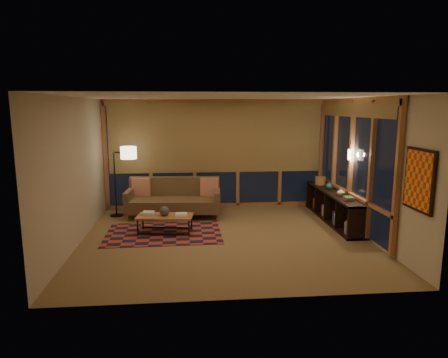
{
  "coord_description": "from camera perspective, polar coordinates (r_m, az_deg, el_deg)",
  "views": [
    {
      "loc": [
        -0.71,
        -7.39,
        2.52
      ],
      "look_at": [
        0.03,
        0.68,
        1.05
      ],
      "focal_mm": 32.0,
      "sensor_mm": 36.0,
      "label": 1
    }
  ],
  "objects": [
    {
      "name": "shelf_book_stack",
      "position": [
        8.39,
        17.34,
        -2.72
      ],
      "size": [
        0.16,
        0.22,
        0.06
      ],
      "primitive_type": null,
      "rotation": [
        0.0,
        0.0,
        0.05
      ],
      "color": "white",
      "rests_on": "bookshelf"
    },
    {
      "name": "pillow_left",
      "position": [
        9.6,
        -11.72,
        -1.17
      ],
      "size": [
        0.45,
        0.22,
        0.43
      ],
      "primitive_type": null,
      "rotation": [
        0.0,
        0.0,
        -0.17
      ],
      "color": "#C1350C",
      "rests_on": "sofa"
    },
    {
      "name": "wall_sconce",
      "position": [
        8.57,
        17.68,
        3.29
      ],
      "size": [
        0.12,
        0.18,
        0.22
      ],
      "primitive_type": null,
      "color": "#FCE7B3",
      "rests_on": "walls"
    },
    {
      "name": "ceiling",
      "position": [
        7.42,
        0.24,
        11.66
      ],
      "size": [
        5.5,
        5.0,
        0.01
      ],
      "primitive_type": "cube",
      "color": "white",
      "rests_on": "walls"
    },
    {
      "name": "wall_art",
      "position": [
        6.6,
        26.07,
        -0.12
      ],
      "size": [
        0.06,
        0.74,
        0.94
      ],
      "primitive_type": null,
      "color": "red",
      "rests_on": "walls"
    },
    {
      "name": "walls",
      "position": [
        7.51,
        0.23,
        1.32
      ],
      "size": [
        5.51,
        5.01,
        2.7
      ],
      "color": "beige",
      "rests_on": "floor"
    },
    {
      "name": "window_wall_back",
      "position": [
        9.91,
        -1.11,
        3.5
      ],
      "size": [
        5.3,
        0.16,
        2.6
      ],
      "primitive_type": null,
      "color": "#AD6943",
      "rests_on": "walls"
    },
    {
      "name": "book_stack_b",
      "position": [
        8.06,
        -6.13,
        -5.07
      ],
      "size": [
        0.25,
        0.2,
        0.05
      ],
      "primitive_type": null,
      "rotation": [
        0.0,
        0.0,
        0.03
      ],
      "color": "white",
      "rests_on": "coffee_table"
    },
    {
      "name": "book_stack_a",
      "position": [
        8.22,
        -10.76,
        -4.83
      ],
      "size": [
        0.26,
        0.22,
        0.07
      ],
      "primitive_type": null,
      "rotation": [
        0.0,
        0.0,
        -0.15
      ],
      "color": "white",
      "rests_on": "coffee_table"
    },
    {
      "name": "bookshelf",
      "position": [
        9.21,
        15.27,
        -3.81
      ],
      "size": [
        0.4,
        2.68,
        0.67
      ],
      "primitive_type": null,
      "color": "black",
      "rests_on": "floor"
    },
    {
      "name": "ceramic_pot",
      "position": [
        8.09,
        -8.5,
        -4.54
      ],
      "size": [
        0.23,
        0.23,
        0.2
      ],
      "primitive_type": "sphere",
      "rotation": [
        0.0,
        0.0,
        0.2
      ],
      "color": "black",
      "rests_on": "coffee_table"
    },
    {
      "name": "teal_bowl",
      "position": [
        9.39,
        14.78,
        -0.99
      ],
      "size": [
        0.18,
        0.18,
        0.14
      ],
      "primitive_type": "sphere",
      "rotation": [
        0.0,
        0.0,
        -0.3
      ],
      "color": "#1B7A74",
      "rests_on": "bookshelf"
    },
    {
      "name": "floor_lamp",
      "position": [
        9.56,
        -15.31,
        -0.31
      ],
      "size": [
        0.64,
        0.53,
        1.65
      ],
      "primitive_type": null,
      "rotation": [
        0.0,
        0.0,
        -0.36
      ],
      "color": "black",
      "rests_on": "floor"
    },
    {
      "name": "coffee_table",
      "position": [
        8.19,
        -8.4,
        -6.41
      ],
      "size": [
        1.17,
        0.65,
        0.37
      ],
      "primitive_type": null,
      "rotation": [
        0.0,
        0.0,
        -0.13
      ],
      "color": "#AD6943",
      "rests_on": "floor"
    },
    {
      "name": "area_rug",
      "position": [
        8.21,
        -8.59,
        -7.68
      ],
      "size": [
        2.31,
        1.56,
        0.01
      ],
      "primitive_type": "cube",
      "rotation": [
        0.0,
        0.0,
        0.01
      ],
      "color": "#B3412A",
      "rests_on": "floor"
    },
    {
      "name": "pillow_right",
      "position": [
        9.39,
        -2.07,
        -1.21
      ],
      "size": [
        0.45,
        0.24,
        0.43
      ],
      "primitive_type": null,
      "rotation": [
        0.0,
        0.0,
        -0.24
      ],
      "color": "#C1350C",
      "rests_on": "sofa"
    },
    {
      "name": "vase",
      "position": [
        8.74,
        16.35,
        -1.78
      ],
      "size": [
        0.19,
        0.19,
        0.17
      ],
      "primitive_type": "imported",
      "rotation": [
        0.0,
        0.0,
        0.17
      ],
      "color": "#B2A48B",
      "rests_on": "bookshelf"
    },
    {
      "name": "floor",
      "position": [
        7.84,
        0.23,
        -8.48
      ],
      "size": [
        5.5,
        5.0,
        0.01
      ],
      "primitive_type": "cube",
      "color": "#A58650",
      "rests_on": "ground"
    },
    {
      "name": "window_wall_right",
      "position": [
        8.76,
        17.59,
        2.12
      ],
      "size": [
        0.16,
        3.7,
        2.6
      ],
      "primitive_type": null,
      "color": "#AD6943",
      "rests_on": "walls"
    },
    {
      "name": "basket",
      "position": [
        9.89,
        13.59,
        -0.23
      ],
      "size": [
        0.27,
        0.27,
        0.19
      ],
      "primitive_type": "cylinder",
      "rotation": [
        0.0,
        0.0,
        0.09
      ],
      "color": "#AF7852",
      "rests_on": "bookshelf"
    },
    {
      "name": "sofa",
      "position": [
        9.3,
        -7.22,
        -2.76
      ],
      "size": [
        2.19,
        1.01,
        0.87
      ],
      "primitive_type": null,
      "rotation": [
        0.0,
        0.0,
        -0.07
      ],
      "color": "brown",
      "rests_on": "floor"
    }
  ]
}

